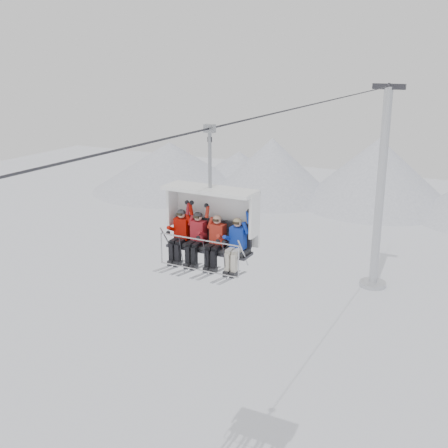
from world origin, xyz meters
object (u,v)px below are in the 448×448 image
at_px(skier_far_left, 180,233).
at_px(skier_far_right, 236,243).
at_px(chairlift_carrier, 213,218).
at_px(skier_center_right, 216,240).
at_px(skier_center_left, 197,236).
at_px(lift_tower_right, 379,204).

xyz_separation_m(skier_far_left, skier_far_right, (1.81, -0.00, -0.00)).
xyz_separation_m(chairlift_carrier, skier_center_right, (0.28, -0.31, -0.53)).
bearing_deg(skier_center_left, lift_tower_right, 89.13).
distance_m(chairlift_carrier, skier_far_right, 1.10).
bearing_deg(skier_center_left, skier_center_right, -0.11).
relative_size(lift_tower_right, skier_center_right, 7.99).
height_order(skier_far_left, skier_center_left, skier_far_left).
relative_size(skier_far_left, skier_center_left, 1.00).
height_order(skier_center_left, skier_center_right, skier_center_left).
bearing_deg(skier_center_left, chairlift_carrier, 41.88).
xyz_separation_m(lift_tower_right, chairlift_carrier, (0.00, -22.70, 4.97)).
bearing_deg(chairlift_carrier, lift_tower_right, 90.00).
relative_size(chairlift_carrier, skier_far_left, 2.36).
xyz_separation_m(skier_center_right, skier_far_right, (0.63, 0.00, 0.00)).
bearing_deg(skier_far_left, skier_center_right, -0.10).
relative_size(skier_center_left, skier_far_right, 1.00).
bearing_deg(skier_far_right, skier_center_right, -179.91).
distance_m(skier_center_left, skier_far_right, 1.26).
relative_size(lift_tower_right, skier_far_right, 7.99).
bearing_deg(skier_far_right, skier_far_left, 179.97).
bearing_deg(lift_tower_right, skier_center_right, -89.31).
bearing_deg(lift_tower_right, skier_far_right, -87.73).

